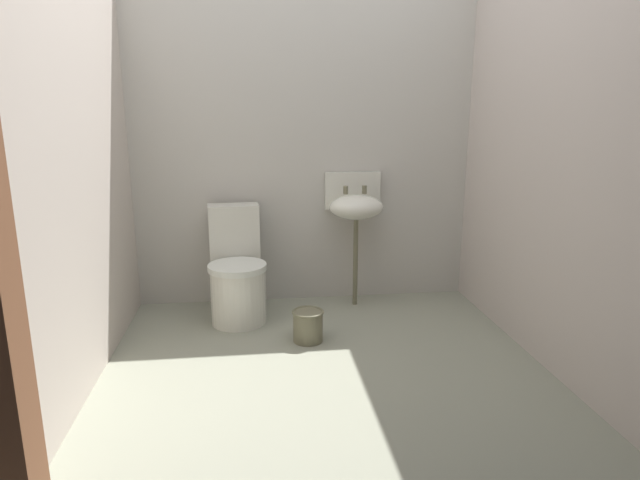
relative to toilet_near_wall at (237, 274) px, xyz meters
name	(u,v)px	position (x,y,z in m)	size (l,w,h in m)	color
ground_plane	(327,381)	(0.51, -0.92, -0.36)	(2.92, 2.94, 0.08)	gray
wall_back	(304,146)	(0.51, 0.40, 0.86)	(2.92, 0.10, 2.36)	beige
wall_left	(65,164)	(-0.80, -0.82, 0.86)	(0.10, 2.74, 2.36)	beige
wall_right	(558,159)	(1.82, -0.82, 0.86)	(0.10, 2.74, 2.36)	#C0B3AB
toilet_near_wall	(237,274)	(0.00, 0.00, 0.00)	(0.43, 0.62, 0.78)	silver
sink	(356,206)	(0.88, 0.19, 0.43)	(0.42, 0.35, 0.99)	#69664D
bucket	(308,325)	(0.45, -0.46, -0.21)	(0.21, 0.21, 0.21)	#69664D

